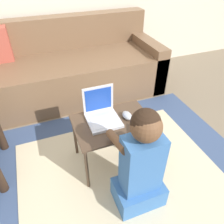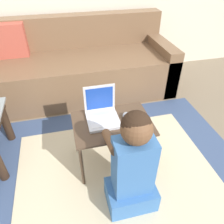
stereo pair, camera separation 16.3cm
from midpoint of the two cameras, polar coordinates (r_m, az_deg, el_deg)
ground_plane at (r=1.90m, az=3.62°, el=-13.55°), size 16.00×16.00×0.00m
area_rug at (r=1.81m, az=4.39°, el=-17.09°), size 2.17×1.86×0.01m
couch at (r=2.71m, az=-7.21°, el=11.31°), size 2.19×0.88×0.84m
laptop_desk at (r=1.66m, az=2.89°, el=-4.14°), size 0.59×0.41×0.42m
laptop at (r=1.64m, az=0.26°, el=-0.80°), size 0.24×0.24×0.24m
computer_mouse at (r=1.66m, az=6.81°, el=-1.31°), size 0.06×0.11×0.04m
person_seated at (r=1.41m, az=8.88°, el=-14.25°), size 0.33×0.39×0.80m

